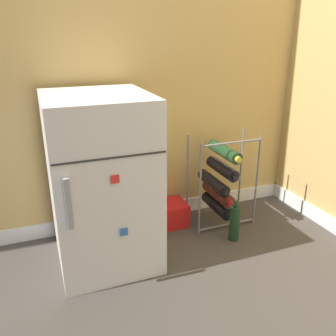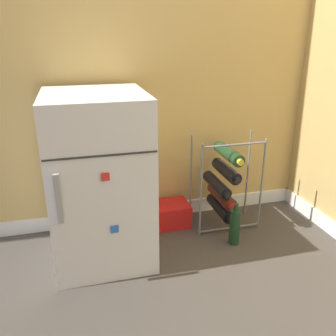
% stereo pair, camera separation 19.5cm
% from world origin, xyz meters
% --- Properties ---
extents(ground_plane, '(14.00, 14.00, 0.00)m').
position_xyz_m(ground_plane, '(0.00, 0.00, 0.00)').
color(ground_plane, '#423D38').
extents(wall_back, '(6.73, 0.07, 2.50)m').
position_xyz_m(wall_back, '(0.00, 0.68, 1.24)').
color(wall_back, tan).
rests_on(wall_back, ground_plane).
extents(mini_fridge, '(0.49, 0.57, 0.87)m').
position_xyz_m(mini_fridge, '(-0.47, 0.33, 0.44)').
color(mini_fridge, white).
rests_on(mini_fridge, ground_plane).
extents(wine_rack, '(0.40, 0.32, 0.57)m').
position_xyz_m(wine_rack, '(0.27, 0.44, 0.28)').
color(wine_rack, slate).
rests_on(wine_rack, ground_plane).
extents(soda_box, '(0.29, 0.19, 0.14)m').
position_xyz_m(soda_box, '(-0.07, 0.53, 0.07)').
color(soda_box, red).
rests_on(soda_box, ground_plane).
extents(loose_bottle_floor, '(0.06, 0.06, 0.25)m').
position_xyz_m(loose_bottle_floor, '(0.26, 0.22, 0.11)').
color(loose_bottle_floor, '#19381E').
rests_on(loose_bottle_floor, ground_plane).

